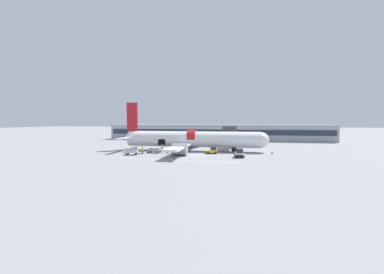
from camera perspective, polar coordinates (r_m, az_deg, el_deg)
ground_plane at (r=49.98m, az=1.86°, el=-4.41°), size 500.00×500.00×0.00m
apron_marking_line at (r=43.70m, az=-3.97°, el=-5.60°), size 23.39×1.13×0.01m
terminal_strip at (r=90.29m, az=5.90°, el=1.12°), size 82.60×8.69×5.89m
jet_bridge_stub at (r=60.78m, az=9.16°, el=1.11°), size 3.45×8.31×5.96m
airplane at (r=56.81m, az=-0.47°, el=-0.62°), size 36.13×30.70×11.86m
baggage_tug_lead at (r=52.30m, az=4.85°, el=-3.33°), size 2.72×2.20×1.57m
baggage_tug_mid at (r=47.45m, az=11.39°, el=-4.00°), size 2.10×2.65×1.80m
baggage_cart_loading at (r=54.10m, az=-9.16°, el=-3.29°), size 4.06×2.14×1.04m
baggage_cart_queued at (r=51.82m, az=-14.45°, el=-3.63°), size 3.62×2.24×1.05m
baggage_cart_empty at (r=55.95m, az=-14.42°, el=-3.18°), size 4.12×2.56×0.92m
ground_crew_loader_a at (r=52.94m, az=-5.89°, el=-3.02°), size 0.52×0.53×1.65m
ground_crew_loader_b at (r=52.77m, az=-11.92°, el=-3.11°), size 0.50×0.54×1.63m
ground_crew_driver at (r=53.71m, az=-11.94°, el=-2.88°), size 0.42×0.63×1.82m
ground_crew_supervisor at (r=56.02m, az=-7.29°, el=-2.58°), size 0.47×0.62×1.78m
safety_cone_nose at (r=54.78m, az=18.85°, el=-3.53°), size 0.52×0.52×0.73m
safety_cone_engine_left at (r=41.55m, az=-5.07°, el=-5.67°), size 0.53×0.53×0.65m
safety_cone_wingtip at (r=48.60m, az=-1.53°, el=-4.26°), size 0.46×0.46×0.68m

